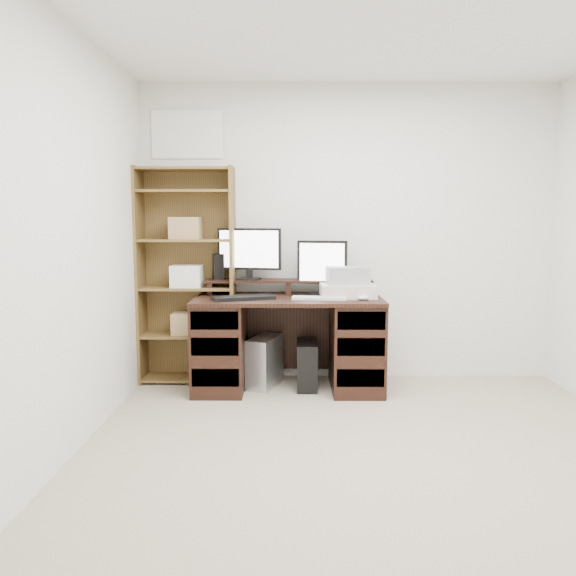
{
  "coord_description": "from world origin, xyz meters",
  "views": [
    {
      "loc": [
        -0.47,
        -2.82,
        1.37
      ],
      "look_at": [
        -0.5,
        1.43,
        0.85
      ],
      "focal_mm": 35.0,
      "sensor_mm": 36.0,
      "label": 1
    }
  ],
  "objects_px": {
    "tower_silver": "(265,361)",
    "bookshelf": "(187,274)",
    "desk": "(288,341)",
    "monitor_wide": "(249,251)",
    "tower_black": "(307,365)",
    "monitor_small": "(322,266)",
    "printer": "(347,291)"
  },
  "relations": [
    {
      "from": "monitor_small",
      "to": "bookshelf",
      "type": "bearing_deg",
      "value": -173.3
    },
    {
      "from": "printer",
      "to": "tower_black",
      "type": "height_order",
      "value": "printer"
    },
    {
      "from": "desk",
      "to": "bookshelf",
      "type": "bearing_deg",
      "value": 165.94
    },
    {
      "from": "printer",
      "to": "bookshelf",
      "type": "distance_m",
      "value": 1.35
    },
    {
      "from": "desk",
      "to": "printer",
      "type": "height_order",
      "value": "printer"
    },
    {
      "from": "monitor_small",
      "to": "printer",
      "type": "height_order",
      "value": "monitor_small"
    },
    {
      "from": "monitor_wide",
      "to": "tower_black",
      "type": "height_order",
      "value": "monitor_wide"
    },
    {
      "from": "desk",
      "to": "monitor_wide",
      "type": "distance_m",
      "value": 0.81
    },
    {
      "from": "monitor_small",
      "to": "bookshelf",
      "type": "xyz_separation_m",
      "value": [
        -1.13,
        0.09,
        -0.08
      ]
    },
    {
      "from": "desk",
      "to": "monitor_small",
      "type": "xyz_separation_m",
      "value": [
        0.28,
        0.12,
        0.61
      ]
    },
    {
      "from": "tower_black",
      "to": "monitor_wide",
      "type": "bearing_deg",
      "value": 159.74
    },
    {
      "from": "tower_silver",
      "to": "printer",
      "type": "bearing_deg",
      "value": 14.48
    },
    {
      "from": "printer",
      "to": "tower_silver",
      "type": "relative_size",
      "value": 1.05
    },
    {
      "from": "desk",
      "to": "tower_black",
      "type": "distance_m",
      "value": 0.25
    },
    {
      "from": "desk",
      "to": "monitor_wide",
      "type": "bearing_deg",
      "value": 148.89
    },
    {
      "from": "tower_black",
      "to": "printer",
      "type": "bearing_deg",
      "value": -0.99
    },
    {
      "from": "monitor_wide",
      "to": "tower_silver",
      "type": "height_order",
      "value": "monitor_wide"
    },
    {
      "from": "monitor_wide",
      "to": "monitor_small",
      "type": "xyz_separation_m",
      "value": [
        0.6,
        -0.07,
        -0.12
      ]
    },
    {
      "from": "monitor_wide",
      "to": "printer",
      "type": "height_order",
      "value": "monitor_wide"
    },
    {
      "from": "monitor_wide",
      "to": "bookshelf",
      "type": "distance_m",
      "value": 0.56
    },
    {
      "from": "printer",
      "to": "bookshelf",
      "type": "bearing_deg",
      "value": 167.97
    },
    {
      "from": "desk",
      "to": "bookshelf",
      "type": "distance_m",
      "value": 1.02
    },
    {
      "from": "monitor_small",
      "to": "tower_silver",
      "type": "height_order",
      "value": "monitor_small"
    },
    {
      "from": "desk",
      "to": "printer",
      "type": "distance_m",
      "value": 0.63
    },
    {
      "from": "monitor_small",
      "to": "desk",
      "type": "bearing_deg",
      "value": -144.68
    },
    {
      "from": "tower_silver",
      "to": "bookshelf",
      "type": "xyz_separation_m",
      "value": [
        -0.66,
        0.16,
        0.71
      ]
    },
    {
      "from": "monitor_small",
      "to": "tower_black",
      "type": "xyz_separation_m",
      "value": [
        -0.12,
        -0.11,
        -0.8
      ]
    },
    {
      "from": "desk",
      "to": "printer",
      "type": "xyz_separation_m",
      "value": [
        0.48,
        -0.0,
        0.41
      ]
    },
    {
      "from": "tower_silver",
      "to": "bookshelf",
      "type": "bearing_deg",
      "value": -174.73
    },
    {
      "from": "desk",
      "to": "tower_black",
      "type": "xyz_separation_m",
      "value": [
        0.16,
        0.01,
        -0.2
      ]
    },
    {
      "from": "monitor_small",
      "to": "tower_black",
      "type": "relative_size",
      "value": 1.17
    },
    {
      "from": "tower_silver",
      "to": "tower_black",
      "type": "relative_size",
      "value": 1.07
    }
  ]
}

